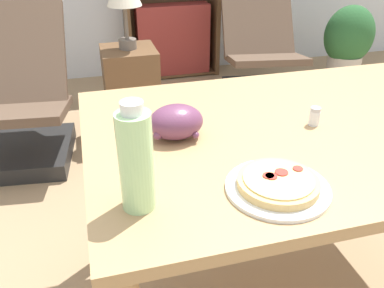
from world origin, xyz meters
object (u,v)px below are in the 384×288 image
at_px(lounge_chair_near, 22,114).
at_px(salt_shaker, 315,116).
at_px(grape_bunch, 176,122).
at_px(drink_bottle, 136,160).
at_px(side_table, 132,92).
at_px(lounge_chair_far, 259,63).
at_px(potted_plant_floor, 348,42).
at_px(pizza_on_plate, 278,185).

bearing_deg(lounge_chair_near, salt_shaker, -45.59).
relative_size(grape_bunch, salt_shaker, 2.72).
height_order(drink_bottle, side_table, drink_bottle).
height_order(drink_bottle, lounge_chair_far, drink_bottle).
distance_m(drink_bottle, lounge_chair_far, 2.55).
relative_size(lounge_chair_near, potted_plant_floor, 1.34).
height_order(drink_bottle, potted_plant_floor, drink_bottle).
distance_m(drink_bottle, salt_shaker, 0.65).
xyz_separation_m(drink_bottle, salt_shaker, (0.59, 0.26, -0.09)).
distance_m(salt_shaker, lounge_chair_near, 1.81).
relative_size(grape_bunch, potted_plant_floor, 0.24).
bearing_deg(pizza_on_plate, grape_bunch, 118.68).
bearing_deg(drink_bottle, pizza_on_plate, -4.75).
xyz_separation_m(salt_shaker, lounge_chair_far, (0.67, 1.89, -0.49)).
distance_m(grape_bunch, lounge_chair_far, 2.22).
distance_m(pizza_on_plate, grape_bunch, 0.36).
distance_m(grape_bunch, potted_plant_floor, 2.87).
bearing_deg(pizza_on_plate, salt_shaker, 47.78).
bearing_deg(lounge_chair_far, salt_shaker, -99.98).
bearing_deg(potted_plant_floor, side_table, -165.19).
distance_m(lounge_chair_near, potted_plant_floor, 2.72).
bearing_deg(grape_bunch, lounge_chair_near, 115.38).
bearing_deg(potted_plant_floor, pizza_on_plate, -128.13).
height_order(grape_bunch, potted_plant_floor, grape_bunch).
xyz_separation_m(salt_shaker, lounge_chair_near, (-1.07, 1.38, -0.49)).
xyz_separation_m(drink_bottle, lounge_chair_far, (1.26, 2.14, -0.59)).
relative_size(salt_shaker, lounge_chair_far, 0.07).
bearing_deg(drink_bottle, salt_shaker, 23.72).
distance_m(pizza_on_plate, drink_bottle, 0.35).
bearing_deg(lounge_chair_near, side_table, 19.05).
distance_m(lounge_chair_far, potted_plant_floor, 0.91).
xyz_separation_m(grape_bunch, side_table, (0.04, 1.49, -0.51)).
relative_size(pizza_on_plate, side_table, 0.43).
bearing_deg(lounge_chair_near, lounge_chair_far, 22.86).
bearing_deg(lounge_chair_near, potted_plant_floor, 20.77).
relative_size(drink_bottle, side_table, 0.43).
xyz_separation_m(lounge_chair_near, potted_plant_floor, (2.64, 0.67, 0.06)).
distance_m(pizza_on_plate, potted_plant_floor, 2.99).
xyz_separation_m(grape_bunch, potted_plant_floor, (2.00, 2.01, -0.45)).
height_order(grape_bunch, salt_shaker, grape_bunch).
bearing_deg(grape_bunch, lounge_chair_far, 59.16).
bearing_deg(grape_bunch, side_table, 88.60).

